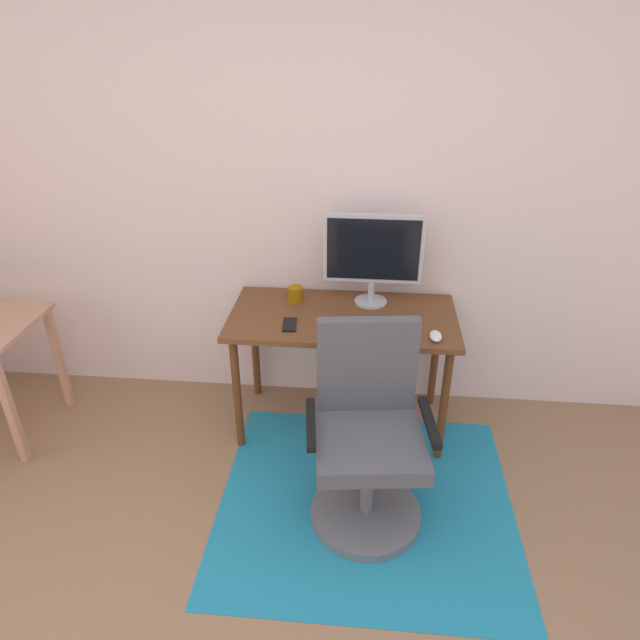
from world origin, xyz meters
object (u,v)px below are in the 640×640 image
object	(u,v)px
monitor	(373,252)
office_chair	(367,444)
keyboard	(370,334)
computer_mouse	(436,336)
cell_phone	(290,325)
desk	(343,329)
coffee_cup	(295,294)

from	to	relation	value
monitor	office_chair	bearing A→B (deg)	-89.34
keyboard	computer_mouse	xyz separation A→B (m)	(0.32, -0.01, 0.01)
cell_phone	office_chair	distance (m)	0.74
keyboard	cell_phone	size ratio (longest dim) A/B	3.07
desk	coffee_cup	bearing A→B (deg)	152.39
computer_mouse	keyboard	bearing A→B (deg)	179.01
computer_mouse	office_chair	xyz separation A→B (m)	(-0.31, -0.44, -0.33)
coffee_cup	cell_phone	bearing A→B (deg)	-88.85
office_chair	monitor	bearing A→B (deg)	83.68
computer_mouse	cell_phone	bearing A→B (deg)	174.61
office_chair	computer_mouse	bearing A→B (deg)	47.59
keyboard	monitor	bearing A→B (deg)	89.96
monitor	keyboard	distance (m)	0.47
coffee_cup	office_chair	xyz separation A→B (m)	(0.43, -0.80, -0.36)
computer_mouse	office_chair	size ratio (longest dim) A/B	0.11
monitor	computer_mouse	xyz separation A→B (m)	(0.32, -0.38, -0.28)
desk	keyboard	xyz separation A→B (m)	(0.15, -0.20, 0.09)
monitor	cell_phone	world-z (taller)	monitor
desk	computer_mouse	xyz separation A→B (m)	(0.47, -0.21, 0.10)
desk	office_chair	bearing A→B (deg)	-76.62
desk	keyboard	size ratio (longest dim) A/B	2.82
coffee_cup	cell_phone	world-z (taller)	coffee_cup
keyboard	office_chair	distance (m)	0.55
cell_phone	office_chair	world-z (taller)	office_chair
computer_mouse	office_chair	world-z (taller)	office_chair
desk	cell_phone	world-z (taller)	cell_phone
keyboard	computer_mouse	size ratio (longest dim) A/B	4.13
cell_phone	office_chair	bearing A→B (deg)	-55.12
desk	monitor	distance (m)	0.44
coffee_cup	cell_phone	distance (m)	0.29
desk	office_chair	distance (m)	0.71
keyboard	office_chair	bearing A→B (deg)	-88.76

